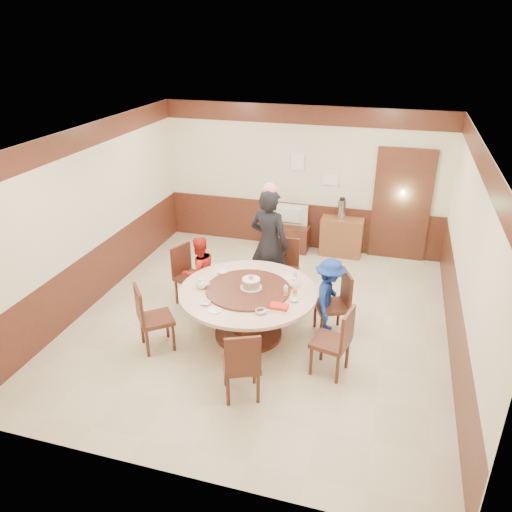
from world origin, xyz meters
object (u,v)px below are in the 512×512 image
(person_red, at_px, (199,272))
(television, at_px, (288,216))
(person_blue, at_px, (329,297))
(birthday_cake, at_px, (251,283))
(side_cabinet, at_px, (341,237))
(banquet_table, at_px, (248,303))
(person_standing, at_px, (269,245))
(shrimp_platter, at_px, (279,307))
(thermos, at_px, (342,209))
(tv_stand, at_px, (288,237))

(person_red, xyz_separation_m, television, (0.86, 2.54, 0.13))
(person_blue, xyz_separation_m, birthday_cake, (-1.05, -0.38, 0.26))
(side_cabinet, bearing_deg, banquet_table, -106.19)
(banquet_table, height_order, person_red, person_red)
(banquet_table, xyz_separation_m, person_blue, (1.09, 0.41, 0.06))
(person_standing, xyz_separation_m, person_blue, (1.11, -0.81, -0.34))
(shrimp_platter, distance_m, thermos, 3.59)
(person_blue, bearing_deg, television, 26.07)
(person_red, distance_m, thermos, 3.20)
(birthday_cake, xyz_separation_m, shrimp_platter, (0.51, -0.41, -0.07))
(shrimp_platter, height_order, television, television)
(banquet_table, relative_size, birthday_cake, 6.30)
(person_red, relative_size, television, 1.58)
(shrimp_platter, bearing_deg, television, 100.94)
(person_red, xyz_separation_m, tv_stand, (0.86, 2.54, -0.34))
(person_blue, height_order, tv_stand, person_blue)
(birthday_cake, bearing_deg, shrimp_platter, -38.83)
(tv_stand, height_order, television, television)
(person_blue, distance_m, tv_stand, 3.04)
(person_standing, height_order, side_cabinet, person_standing)
(person_standing, xyz_separation_m, television, (-0.13, 1.95, -0.22))
(tv_stand, bearing_deg, thermos, 1.67)
(shrimp_platter, bearing_deg, person_blue, 55.10)
(person_blue, height_order, side_cabinet, person_blue)
(person_red, xyz_separation_m, thermos, (1.89, 2.57, 0.35))
(television, bearing_deg, person_blue, 114.20)
(banquet_table, xyz_separation_m, tv_stand, (-0.14, 3.16, -0.28))
(person_standing, height_order, person_red, person_standing)
(birthday_cake, relative_size, tv_stand, 0.36)
(shrimp_platter, relative_size, thermos, 0.79)
(birthday_cake, relative_size, television, 0.41)
(person_standing, xyz_separation_m, person_red, (-0.98, -0.59, -0.34))
(banquet_table, bearing_deg, television, 92.55)
(person_red, bearing_deg, shrimp_platter, 97.50)
(person_red, bearing_deg, person_standing, 161.66)
(banquet_table, relative_size, shrimp_platter, 6.51)
(birthday_cake, height_order, thermos, thermos)
(tv_stand, relative_size, side_cabinet, 1.06)
(person_red, bearing_deg, person_blue, 124.63)
(person_red, relative_size, birthday_cake, 3.81)
(person_standing, height_order, birthday_cake, person_standing)
(person_standing, relative_size, shrimp_platter, 6.22)
(person_red, distance_m, television, 2.68)
(person_standing, bearing_deg, person_red, 46.81)
(person_red, height_order, birthday_cake, person_red)
(tv_stand, xyz_separation_m, thermos, (1.03, 0.03, 0.69))
(shrimp_platter, bearing_deg, birthday_cake, 141.17)
(shrimp_platter, bearing_deg, side_cabinet, 83.87)
(tv_stand, bearing_deg, shrimp_platter, -79.06)
(television, height_order, thermos, thermos)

